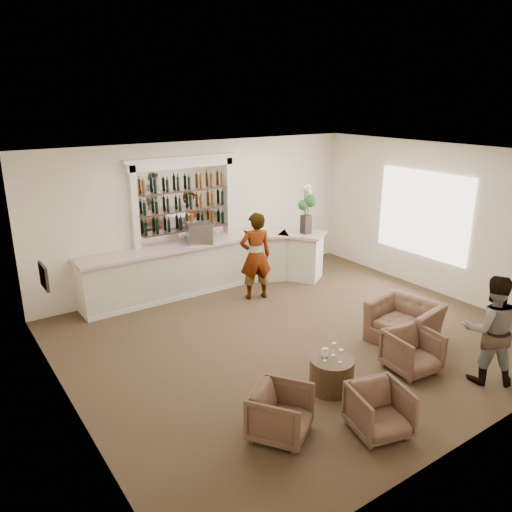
# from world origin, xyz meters

# --- Properties ---
(ground) EXTENTS (8.00, 8.00, 0.00)m
(ground) POSITION_xyz_m (0.00, 0.00, 0.00)
(ground) COLOR #4F3F27
(ground) RESTS_ON ground
(room_shell) EXTENTS (8.04, 7.02, 3.32)m
(room_shell) POSITION_xyz_m (0.16, 0.71, 2.34)
(room_shell) COLOR #F2E2C9
(room_shell) RESTS_ON ground
(bar_counter) EXTENTS (5.72, 1.80, 1.14)m
(bar_counter) POSITION_xyz_m (-0.16, 3.00, 0.57)
(bar_counter) COLOR silver
(bar_counter) RESTS_ON ground
(back_bar_alcove) EXTENTS (2.64, 0.25, 3.00)m
(back_bar_alcove) POSITION_xyz_m (-0.50, 3.41, 2.03)
(back_bar_alcove) COLOR white
(back_bar_alcove) RESTS_ON ground
(cocktail_table) EXTENTS (0.66, 0.66, 0.50)m
(cocktail_table) POSITION_xyz_m (-0.66, -1.62, 0.25)
(cocktail_table) COLOR #523923
(cocktail_table) RESTS_ON ground
(sommelier) EXTENTS (0.80, 0.65, 1.92)m
(sommelier) POSITION_xyz_m (0.43, 1.99, 0.96)
(sommelier) COLOR gray
(sommelier) RESTS_ON ground
(guest) EXTENTS (1.07, 1.05, 1.73)m
(guest) POSITION_xyz_m (1.46, -2.77, 0.87)
(guest) COLOR gray
(guest) RESTS_ON ground
(armchair_left) EXTENTS (1.02, 1.03, 0.68)m
(armchair_left) POSITION_xyz_m (-1.95, -2.05, 0.34)
(armchair_left) COLOR brown
(armchair_left) RESTS_ON ground
(armchair_center) EXTENTS (0.87, 0.88, 0.66)m
(armchair_center) POSITION_xyz_m (-0.85, -2.72, 0.33)
(armchair_center) COLOR brown
(armchair_center) RESTS_ON ground
(armchair_right) EXTENTS (0.82, 0.84, 0.69)m
(armchair_right) POSITION_xyz_m (0.76, -1.95, 0.34)
(armchair_right) COLOR brown
(armchair_right) RESTS_ON ground
(armchair_far) EXTENTS (1.19, 1.30, 0.74)m
(armchair_far) POSITION_xyz_m (1.47, -1.19, 0.37)
(armchair_far) COLOR brown
(armchair_far) RESTS_ON ground
(espresso_machine) EXTENTS (0.63, 0.58, 0.46)m
(espresso_machine) POSITION_xyz_m (-0.37, 2.99, 1.37)
(espresso_machine) COLOR #B0B0B5
(espresso_machine) RESTS_ON bar_counter
(flower_vase) EXTENTS (0.31, 0.31, 1.16)m
(flower_vase) POSITION_xyz_m (2.08, 2.30, 1.79)
(flower_vase) COLOR black
(flower_vase) RESTS_ON bar_counter
(wine_glass_bar_left) EXTENTS (0.07, 0.07, 0.21)m
(wine_glass_bar_left) POSITION_xyz_m (0.07, 2.97, 1.25)
(wine_glass_bar_left) COLOR white
(wine_glass_bar_left) RESTS_ON bar_counter
(wine_glass_bar_right) EXTENTS (0.07, 0.07, 0.21)m
(wine_glass_bar_right) POSITION_xyz_m (-0.48, 2.99, 1.25)
(wine_glass_bar_right) COLOR white
(wine_glass_bar_right) RESTS_ON bar_counter
(wine_glass_tbl_a) EXTENTS (0.07, 0.07, 0.21)m
(wine_glass_tbl_a) POSITION_xyz_m (-0.78, -1.59, 0.60)
(wine_glass_tbl_a) COLOR white
(wine_glass_tbl_a) RESTS_ON cocktail_table
(wine_glass_tbl_b) EXTENTS (0.07, 0.07, 0.21)m
(wine_glass_tbl_b) POSITION_xyz_m (-0.56, -1.54, 0.60)
(wine_glass_tbl_b) COLOR white
(wine_glass_tbl_b) RESTS_ON cocktail_table
(wine_glass_tbl_c) EXTENTS (0.07, 0.07, 0.21)m
(wine_glass_tbl_c) POSITION_xyz_m (-0.62, -1.75, 0.60)
(wine_glass_tbl_c) COLOR white
(wine_glass_tbl_c) RESTS_ON cocktail_table
(napkin_holder) EXTENTS (0.08, 0.08, 0.12)m
(napkin_holder) POSITION_xyz_m (-0.68, -1.48, 0.56)
(napkin_holder) COLOR white
(napkin_holder) RESTS_ON cocktail_table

